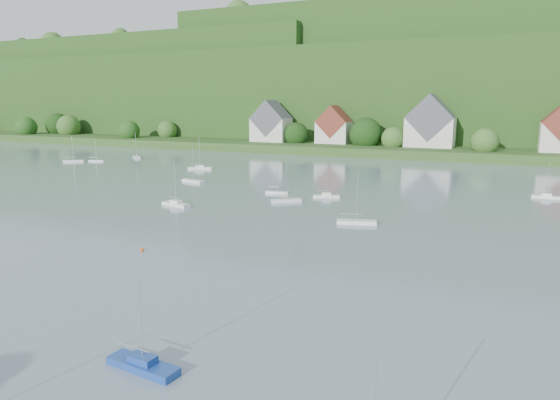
# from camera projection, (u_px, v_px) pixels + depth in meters

# --- Properties ---
(far_shore_strip) EXTENTS (600.00, 60.00, 3.00)m
(far_shore_strip) POSITION_uv_depth(u_px,v_px,m) (420.00, 148.00, 185.52)
(far_shore_strip) COLOR #2B4A1B
(far_shore_strip) RESTS_ON ground
(forested_ridge) EXTENTS (620.00, 181.22, 69.89)m
(forested_ridge) POSITION_uv_depth(u_px,v_px,m) (446.00, 92.00, 242.52)
(forested_ridge) COLOR #1D4516
(forested_ridge) RESTS_ON ground
(village_building_0) EXTENTS (14.00, 10.40, 16.00)m
(village_building_0) POSITION_uv_depth(u_px,v_px,m) (271.00, 125.00, 194.64)
(village_building_0) COLOR silver
(village_building_0) RESTS_ON far_shore_strip
(village_building_1) EXTENTS (12.00, 9.36, 14.00)m
(village_building_1) POSITION_uv_depth(u_px,v_px,m) (334.00, 128.00, 186.45)
(village_building_1) COLOR silver
(village_building_1) RESTS_ON far_shore_strip
(village_building_2) EXTENTS (16.00, 11.44, 18.00)m
(village_building_2) POSITION_uv_depth(u_px,v_px,m) (430.00, 125.00, 171.08)
(village_building_2) COLOR silver
(village_building_2) RESTS_ON far_shore_strip
(near_sailboat_1) EXTENTS (5.70, 2.10, 7.53)m
(near_sailboat_1) POSITION_uv_depth(u_px,v_px,m) (143.00, 364.00, 34.44)
(near_sailboat_1) COLOR #1D4095
(near_sailboat_1) RESTS_ON ground
(mooring_buoy_3) EXTENTS (0.49, 0.49, 0.49)m
(mooring_buoy_3) POSITION_uv_depth(u_px,v_px,m) (142.00, 251.00, 61.93)
(mooring_buoy_3) COLOR orange
(mooring_buoy_3) RESTS_ON ground
(far_sailboat_cluster) EXTENTS (207.18, 67.73, 8.71)m
(far_sailboat_cluster) POSITION_uv_depth(u_px,v_px,m) (422.00, 188.00, 105.56)
(far_sailboat_cluster) COLOR white
(far_sailboat_cluster) RESTS_ON ground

